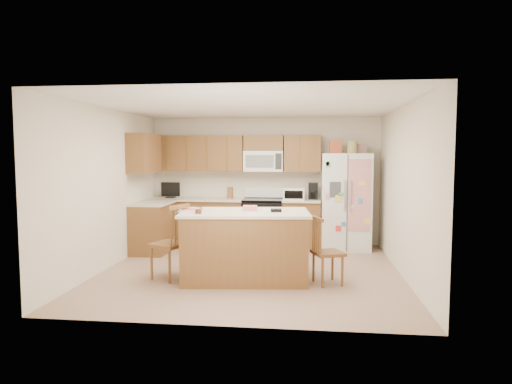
# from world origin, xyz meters

# --- Properties ---
(ground) EXTENTS (4.50, 4.50, 0.00)m
(ground) POSITION_xyz_m (0.00, 0.00, 0.00)
(ground) COLOR #8A6D5A
(ground) RESTS_ON ground
(room_shell) EXTENTS (4.60, 4.60, 2.52)m
(room_shell) POSITION_xyz_m (0.00, 0.00, 1.44)
(room_shell) COLOR beige
(room_shell) RESTS_ON ground
(cabinetry) EXTENTS (3.36, 1.56, 2.15)m
(cabinetry) POSITION_xyz_m (-0.98, 1.79, 0.91)
(cabinetry) COLOR brown
(cabinetry) RESTS_ON ground
(stove) EXTENTS (0.76, 0.65, 1.13)m
(stove) POSITION_xyz_m (0.00, 1.94, 0.47)
(stove) COLOR black
(stove) RESTS_ON ground
(refrigerator) EXTENTS (0.90, 0.79, 2.04)m
(refrigerator) POSITION_xyz_m (1.57, 1.87, 0.92)
(refrigerator) COLOR white
(refrigerator) RESTS_ON ground
(island) EXTENTS (1.89, 1.22, 1.07)m
(island) POSITION_xyz_m (-0.02, -0.46, 0.50)
(island) COLOR brown
(island) RESTS_ON ground
(windsor_chair_left) EXTENTS (0.60, 0.61, 1.08)m
(windsor_chair_left) POSITION_xyz_m (-1.08, -0.56, 0.51)
(windsor_chair_left) COLOR brown
(windsor_chair_left) RESTS_ON ground
(windsor_chair_back) EXTENTS (0.52, 0.51, 0.93)m
(windsor_chair_back) POSITION_xyz_m (0.08, 0.30, 0.44)
(windsor_chair_back) COLOR brown
(windsor_chair_back) RESTS_ON ground
(windsor_chair_right) EXTENTS (0.50, 0.51, 0.94)m
(windsor_chair_right) POSITION_xyz_m (1.12, -0.55, 0.44)
(windsor_chair_right) COLOR brown
(windsor_chair_right) RESTS_ON ground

